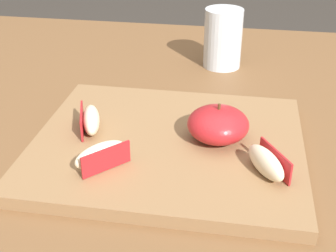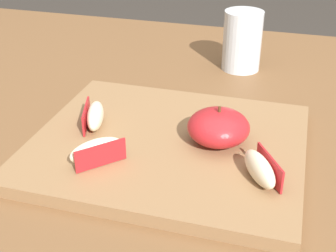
% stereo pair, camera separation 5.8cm
% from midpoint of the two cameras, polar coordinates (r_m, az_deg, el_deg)
% --- Properties ---
extents(dining_table, '(1.41, 0.91, 0.77)m').
position_cam_midpoint_polar(dining_table, '(0.72, 0.63, -6.34)').
color(dining_table, brown).
rests_on(dining_table, ground_plane).
extents(cutting_board, '(0.34, 0.29, 0.02)m').
position_cam_midpoint_polar(cutting_board, '(0.60, -2.79, -2.44)').
color(cutting_board, olive).
rests_on(cutting_board, dining_table).
extents(apple_half_skin_up, '(0.08, 0.08, 0.05)m').
position_cam_midpoint_polar(apple_half_skin_up, '(0.58, 3.35, 0.14)').
color(apple_half_skin_up, '#B21E23').
rests_on(apple_half_skin_up, cutting_board).
extents(apple_wedge_middle, '(0.04, 0.07, 0.03)m').
position_cam_midpoint_polar(apple_wedge_middle, '(0.62, -12.18, 0.66)').
color(apple_wedge_middle, beige).
rests_on(apple_wedge_middle, cutting_board).
extents(apple_wedge_back, '(0.05, 0.07, 0.03)m').
position_cam_midpoint_polar(apple_wedge_back, '(0.53, 8.97, -4.54)').
color(apple_wedge_back, beige).
rests_on(apple_wedge_back, cutting_board).
extents(apple_wedge_front, '(0.06, 0.06, 0.03)m').
position_cam_midpoint_polar(apple_wedge_front, '(0.54, -11.25, -3.63)').
color(apple_wedge_front, beige).
rests_on(apple_wedge_front, cutting_board).
extents(drinking_glass_water, '(0.07, 0.07, 0.10)m').
position_cam_midpoint_polar(drinking_glass_water, '(0.84, 4.79, 10.66)').
color(drinking_glass_water, silver).
rests_on(drinking_glass_water, dining_table).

